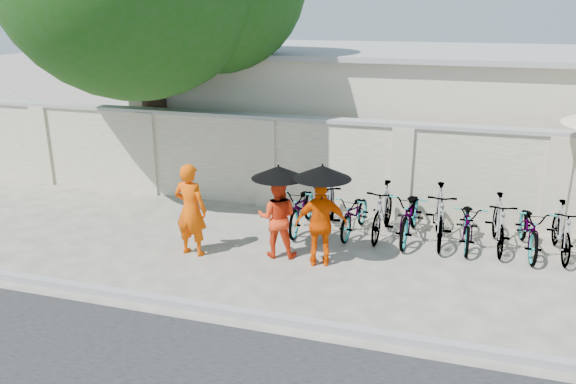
# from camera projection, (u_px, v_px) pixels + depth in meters

# --- Properties ---
(ground) EXTENTS (80.00, 80.00, 0.00)m
(ground) POSITION_uv_depth(u_px,v_px,m) (264.00, 267.00, 9.88)
(ground) COLOR #B3A896
(kerb) EXTENTS (40.00, 0.16, 0.12)m
(kerb) POSITION_uv_depth(u_px,v_px,m) (227.00, 311.00, 8.31)
(kerb) COLOR #979797
(kerb) RESTS_ON ground
(compound_wall) EXTENTS (20.00, 0.30, 2.00)m
(compound_wall) POSITION_uv_depth(u_px,v_px,m) (355.00, 169.00, 12.20)
(compound_wall) COLOR silver
(compound_wall) RESTS_ON ground
(building_behind) EXTENTS (14.00, 6.00, 3.20)m
(building_behind) POSITION_uv_depth(u_px,v_px,m) (417.00, 114.00, 15.20)
(building_behind) COLOR beige
(building_behind) RESTS_ON ground
(monk_left) EXTENTS (0.67, 0.47, 1.73)m
(monk_left) POSITION_uv_depth(u_px,v_px,m) (191.00, 210.00, 10.14)
(monk_left) COLOR #F45203
(monk_left) RESTS_ON ground
(monk_center) EXTENTS (0.81, 0.68, 1.49)m
(monk_center) POSITION_uv_depth(u_px,v_px,m) (277.00, 217.00, 10.10)
(monk_center) COLOR #F13913
(monk_center) RESTS_ON ground
(parasol_center) EXTENTS (0.95, 0.95, 0.89)m
(parasol_center) POSITION_uv_depth(u_px,v_px,m) (278.00, 172.00, 9.74)
(parasol_center) COLOR black
(parasol_center) RESTS_ON ground
(monk_right) EXTENTS (0.98, 0.62, 1.55)m
(monk_right) POSITION_uv_depth(u_px,v_px,m) (321.00, 224.00, 9.72)
(monk_right) COLOR #F04F01
(monk_right) RESTS_ON ground
(parasol_right) EXTENTS (0.99, 0.99, 0.97)m
(parasol_right) POSITION_uv_depth(u_px,v_px,m) (322.00, 172.00, 9.35)
(parasol_right) COLOR black
(parasol_right) RESTS_ON ground
(bike_0) EXTENTS (0.66, 1.81, 0.94)m
(bike_0) POSITION_uv_depth(u_px,v_px,m) (302.00, 207.00, 11.44)
(bike_0) COLOR gray
(bike_0) RESTS_ON ground
(bike_1) EXTENTS (0.73, 1.90, 1.11)m
(bike_1) POSITION_uv_depth(u_px,v_px,m) (329.00, 205.00, 11.32)
(bike_1) COLOR gray
(bike_1) RESTS_ON ground
(bike_2) EXTENTS (0.77, 1.68, 0.85)m
(bike_2) POSITION_uv_depth(u_px,v_px,m) (355.00, 213.00, 11.22)
(bike_2) COLOR gray
(bike_2) RESTS_ON ground
(bike_3) EXTENTS (0.64, 1.81, 1.07)m
(bike_3) POSITION_uv_depth(u_px,v_px,m) (383.00, 211.00, 11.05)
(bike_3) COLOR gray
(bike_3) RESTS_ON ground
(bike_4) EXTENTS (0.80, 1.98, 1.02)m
(bike_4) POSITION_uv_depth(u_px,v_px,m) (411.00, 214.00, 10.94)
(bike_4) COLOR gray
(bike_4) RESTS_ON ground
(bike_5) EXTENTS (0.65, 1.87, 1.11)m
(bike_5) POSITION_uv_depth(u_px,v_px,m) (439.00, 215.00, 10.77)
(bike_5) COLOR gray
(bike_5) RESTS_ON ground
(bike_6) EXTENTS (0.61, 1.72, 0.90)m
(bike_6) POSITION_uv_depth(u_px,v_px,m) (468.00, 223.00, 10.65)
(bike_6) COLOR gray
(bike_6) RESTS_ON ground
(bike_7) EXTENTS (0.54, 1.69, 1.01)m
(bike_7) POSITION_uv_depth(u_px,v_px,m) (499.00, 223.00, 10.50)
(bike_7) COLOR gray
(bike_7) RESTS_ON ground
(bike_8) EXTENTS (0.73, 1.83, 0.94)m
(bike_8) POSITION_uv_depth(u_px,v_px,m) (530.00, 228.00, 10.33)
(bike_8) COLOR gray
(bike_8) RESTS_ON ground
(bike_9) EXTENTS (0.50, 1.64, 0.98)m
(bike_9) POSITION_uv_depth(u_px,v_px,m) (562.00, 231.00, 10.18)
(bike_9) COLOR gray
(bike_9) RESTS_ON ground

